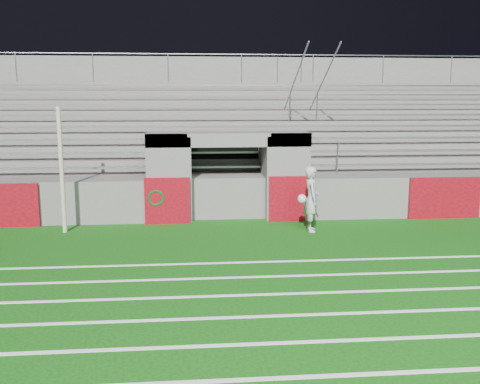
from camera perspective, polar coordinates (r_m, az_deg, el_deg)
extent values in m
plane|color=#0E480C|center=(12.85, -0.18, -6.22)|extent=(90.00, 90.00, 0.00)
cylinder|color=#C6B293|center=(15.02, -18.50, 2.18)|extent=(0.12, 0.12, 3.37)
cube|color=white|center=(7.31, 4.09, -19.20)|extent=(28.00, 0.09, 0.01)
cube|color=white|center=(8.18, 2.93, -15.84)|extent=(28.00, 0.09, 0.01)
cube|color=white|center=(9.09, 2.04, -13.13)|extent=(28.00, 0.09, 0.01)
cube|color=white|center=(10.01, 1.32, -10.91)|extent=(28.00, 0.09, 0.01)
cube|color=white|center=(10.95, 0.73, -9.07)|extent=(28.00, 0.09, 0.01)
cube|color=white|center=(11.89, 0.24, -7.52)|extent=(28.00, 0.09, 0.01)
cube|color=#5C5957|center=(18.02, 24.07, -0.39)|extent=(10.60, 0.35, 1.25)
cube|color=#5C5957|center=(15.98, -7.71, 1.63)|extent=(1.20, 1.00, 2.60)
cube|color=#5C5957|center=(16.22, 5.11, 1.80)|extent=(1.20, 1.00, 2.60)
cube|color=black|center=(17.68, -1.62, 2.34)|extent=(2.60, 0.20, 2.50)
cube|color=#5C5957|center=(16.56, -5.37, 1.79)|extent=(0.10, 2.20, 2.50)
cube|color=#5C5957|center=(16.71, 2.55, 1.89)|extent=(0.10, 2.20, 2.50)
cube|color=#5C5957|center=(15.88, -1.27, 5.66)|extent=(4.80, 1.00, 0.40)
cube|color=#5C5957|center=(19.83, -2.00, 2.85)|extent=(26.00, 8.00, 0.20)
cube|color=#5C5957|center=(19.91, -1.99, 1.07)|extent=(26.00, 8.00, 1.05)
cube|color=#620810|center=(15.53, -7.75, -0.94)|extent=(1.30, 0.15, 1.35)
cube|color=#620810|center=(15.78, 5.43, -0.73)|extent=(1.30, 0.15, 1.35)
cube|color=#620810|center=(17.27, 20.95, -0.59)|extent=(2.20, 0.15, 1.25)
cube|color=gray|center=(16.89, -1.47, 2.74)|extent=(23.00, 0.28, 0.06)
cube|color=#5C5957|center=(17.74, -1.64, 2.98)|extent=(24.00, 0.75, 0.38)
cube|color=gray|center=(17.59, -1.63, 4.26)|extent=(23.00, 0.28, 0.06)
cube|color=#5C5957|center=(18.46, -1.78, 3.84)|extent=(24.00, 0.75, 0.76)
cube|color=gray|center=(18.31, -1.78, 5.67)|extent=(23.00, 0.28, 0.06)
cube|color=#5C5957|center=(19.19, -1.92, 4.63)|extent=(24.00, 0.75, 1.14)
cube|color=gray|center=(19.03, -1.91, 6.98)|extent=(23.00, 0.28, 0.06)
cube|color=#5C5957|center=(19.92, -2.04, 5.37)|extent=(24.00, 0.75, 1.52)
cube|color=gray|center=(19.76, -2.04, 8.18)|extent=(23.00, 0.28, 0.06)
cube|color=#5C5957|center=(20.65, -2.16, 6.06)|extent=(24.00, 0.75, 1.90)
cube|color=gray|center=(20.51, -2.16, 9.30)|extent=(23.00, 0.28, 0.06)
cube|color=#5C5957|center=(21.39, -2.26, 6.69)|extent=(24.00, 0.75, 2.28)
cube|color=gray|center=(21.26, -2.28, 10.34)|extent=(23.00, 0.28, 0.06)
cube|color=#5C5957|center=(22.12, -2.36, 7.29)|extent=(24.00, 0.75, 2.66)
cube|color=gray|center=(22.01, -2.38, 11.31)|extent=(23.00, 0.28, 0.06)
cube|color=#5C5957|center=(22.80, -2.45, 7.52)|extent=(26.00, 0.60, 5.29)
cylinder|color=#A5A8AD|center=(16.93, 7.08, 3.64)|extent=(0.05, 0.05, 1.00)
cylinder|color=#A5A8AD|center=(19.78, 5.34, 8.96)|extent=(0.05, 0.05, 1.00)
cylinder|color=#A5A8AD|center=(22.77, 4.01, 12.91)|extent=(0.05, 0.05, 1.00)
cylinder|color=#A5A8AD|center=(19.78, 5.36, 10.41)|extent=(0.05, 6.02, 3.08)
cylinder|color=#A5A8AD|center=(17.17, 10.35, 3.64)|extent=(0.05, 0.05, 1.00)
cylinder|color=#A5A8AD|center=(19.98, 8.19, 8.91)|extent=(0.05, 0.05, 1.00)
cylinder|color=#A5A8AD|center=(22.94, 6.54, 12.85)|extent=(0.05, 0.05, 1.00)
cylinder|color=#A5A8AD|center=(19.98, 8.23, 10.34)|extent=(0.05, 6.02, 3.08)
cylinder|color=#A5A8AD|center=(23.54, -22.78, 12.21)|extent=(0.05, 0.05, 1.10)
cylinder|color=#A5A8AD|center=(22.83, -15.41, 12.71)|extent=(0.05, 0.05, 1.10)
cylinder|color=#A5A8AD|center=(22.51, -7.68, 13.01)|extent=(0.05, 0.05, 1.10)
cylinder|color=#A5A8AD|center=(22.58, 0.15, 13.08)|extent=(0.05, 0.05, 1.10)
cylinder|color=#A5A8AD|center=(23.05, 7.79, 12.93)|extent=(0.05, 0.05, 1.10)
cylinder|color=#A5A8AD|center=(23.89, 15.00, 12.58)|extent=(0.05, 0.05, 1.10)
cylinder|color=#A5A8AD|center=(25.06, 21.60, 12.09)|extent=(0.05, 0.05, 1.10)
cylinder|color=#A5A8AD|center=(22.55, -2.46, 14.48)|extent=(24.00, 0.05, 0.05)
imported|color=#AEB4B8|center=(14.64, 7.64, -0.73)|extent=(0.48, 0.68, 1.79)
sphere|color=white|center=(14.36, 6.62, -0.73)|extent=(0.24, 0.24, 0.24)
torus|color=#0B3B10|center=(15.55, -8.94, -0.85)|extent=(0.49, 0.09, 0.49)
torus|color=#0C4016|center=(15.49, -8.96, -0.64)|extent=(0.50, 0.10, 0.50)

